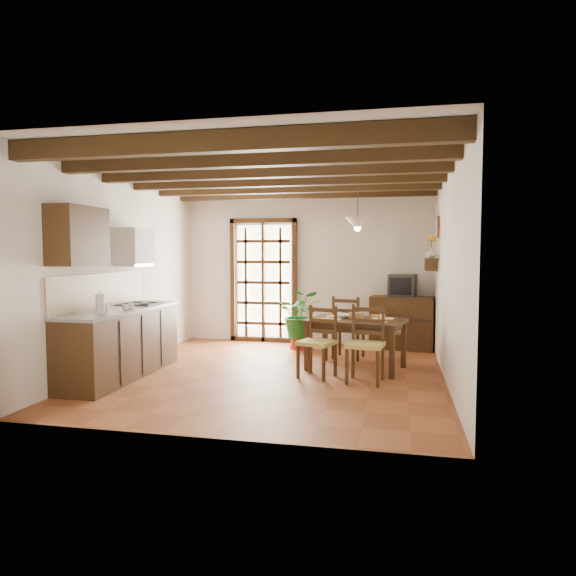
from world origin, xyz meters
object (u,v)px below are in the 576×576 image
(kitchen_counter, at_px, (121,342))
(dining_table, at_px, (356,326))
(sideboard, at_px, (402,323))
(pendant_lamp, at_px, (358,223))
(chair_near_right, at_px, (365,358))
(chair_far_left, at_px, (348,339))
(chair_far_right, at_px, (390,342))
(crt_tv, at_px, (403,286))
(potted_plant, at_px, (301,316))
(chair_near_left, at_px, (317,355))

(kitchen_counter, bearing_deg, dining_table, 20.26)
(sideboard, distance_m, pendant_lamp, 2.38)
(pendant_lamp, bearing_deg, dining_table, -90.00)
(chair_near_right, height_order, sideboard, chair_near_right)
(dining_table, bearing_deg, chair_far_left, 116.07)
(chair_far_right, distance_m, crt_tv, 1.39)
(chair_near_right, bearing_deg, crt_tv, 86.46)
(dining_table, relative_size, chair_near_right, 1.49)
(potted_plant, bearing_deg, chair_far_left, -36.34)
(chair_near_left, distance_m, chair_near_right, 0.65)
(chair_near_left, relative_size, chair_far_right, 1.00)
(chair_far_right, bearing_deg, chair_near_right, 76.66)
(chair_far_right, bearing_deg, dining_table, 50.54)
(potted_plant, bearing_deg, dining_table, -52.42)
(chair_near_right, relative_size, chair_far_left, 1.00)
(kitchen_counter, relative_size, chair_near_left, 2.38)
(chair_far_left, relative_size, potted_plant, 0.45)
(chair_far_right, xyz_separation_m, crt_tv, (0.19, 1.12, 0.79))
(chair_far_right, relative_size, crt_tv, 1.88)
(chair_near_right, relative_size, pendant_lamp, 1.16)
(dining_table, distance_m, potted_plant, 1.73)
(dining_table, bearing_deg, kitchen_counter, -147.37)
(kitchen_counter, relative_size, pendant_lamp, 2.66)
(kitchen_counter, xyz_separation_m, chair_far_right, (3.49, 1.70, -0.18))
(kitchen_counter, relative_size, crt_tv, 4.46)
(chair_far_right, height_order, pendant_lamp, pendant_lamp)
(pendant_lamp, bearing_deg, crt_tv, 67.87)
(dining_table, height_order, pendant_lamp, pendant_lamp)
(sideboard, bearing_deg, chair_far_right, -92.22)
(sideboard, relative_size, potted_plant, 0.49)
(kitchen_counter, xyz_separation_m, chair_near_left, (2.55, 0.53, -0.18))
(dining_table, distance_m, crt_tv, 1.89)
(chair_near_right, distance_m, chair_far_left, 1.49)
(kitchen_counter, relative_size, chair_far_left, 2.29)
(chair_far_left, xyz_separation_m, chair_far_right, (0.64, -0.14, -0.01))
(chair_far_right, distance_m, pendant_lamp, 1.90)
(kitchen_counter, height_order, sideboard, kitchen_counter)
(chair_far_left, distance_m, potted_plant, 1.12)
(sideboard, bearing_deg, chair_near_left, -108.81)
(dining_table, distance_m, chair_near_left, 0.81)
(chair_near_left, height_order, pendant_lamp, pendant_lamp)
(chair_far_left, xyz_separation_m, sideboard, (0.83, 0.99, 0.14))
(dining_table, xyz_separation_m, chair_near_left, (-0.46, -0.58, -0.33))
(dining_table, distance_m, pendant_lamp, 1.46)
(chair_near_right, bearing_deg, chair_far_right, 85.00)
(chair_far_left, bearing_deg, sideboard, -120.40)
(dining_table, bearing_deg, pendant_lamp, 102.37)
(potted_plant, bearing_deg, crt_tv, 11.08)
(dining_table, height_order, crt_tv, crt_tv)
(chair_near_left, xyz_separation_m, chair_near_right, (0.64, -0.14, 0.01))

